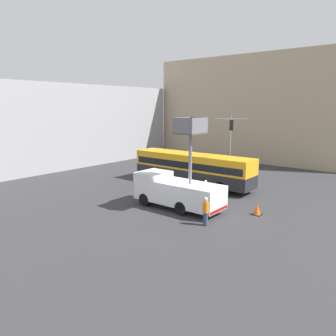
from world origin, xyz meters
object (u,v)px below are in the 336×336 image
at_px(city_bus, 192,167).
at_px(traffic_light_pole, 230,141).
at_px(road_worker_directing, 205,190).
at_px(utility_truck, 177,189).
at_px(road_worker_near_truck, 206,211).
at_px(traffic_cone_near_truck, 257,210).

xyz_separation_m(city_bus, traffic_light_pole, (1.43, -3.27, 2.66)).
bearing_deg(road_worker_directing, utility_truck, 156.22).
xyz_separation_m(utility_truck, road_worker_directing, (3.12, -0.60, -0.62)).
distance_m(utility_truck, city_bus, 7.48).
relative_size(road_worker_near_truck, road_worker_directing, 1.11).
bearing_deg(traffic_cone_near_truck, traffic_light_pole, 43.39).
distance_m(utility_truck, traffic_cone_near_truck, 6.06).
relative_size(road_worker_directing, traffic_cone_near_truck, 2.29).
distance_m(city_bus, traffic_cone_near_truck, 9.80).
relative_size(utility_truck, traffic_cone_near_truck, 9.34).
bearing_deg(city_bus, traffic_light_pole, -143.85).
distance_m(utility_truck, road_worker_near_truck, 4.13).
height_order(city_bus, road_worker_near_truck, city_bus).
distance_m(road_worker_near_truck, road_worker_directing, 5.77).
bearing_deg(traffic_cone_near_truck, road_worker_near_truck, 157.57).
distance_m(road_worker_directing, traffic_cone_near_truck, 4.91).
relative_size(city_bus, road_worker_near_truck, 6.49).
height_order(traffic_light_pole, road_worker_near_truck, traffic_light_pole).
bearing_deg(road_worker_near_truck, traffic_light_pole, 139.85).
bearing_deg(road_worker_directing, road_worker_near_truck, -160.27).
xyz_separation_m(road_worker_near_truck, traffic_cone_near_truck, (4.17, -1.72, -0.61)).
bearing_deg(traffic_cone_near_truck, city_bus, 63.68).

